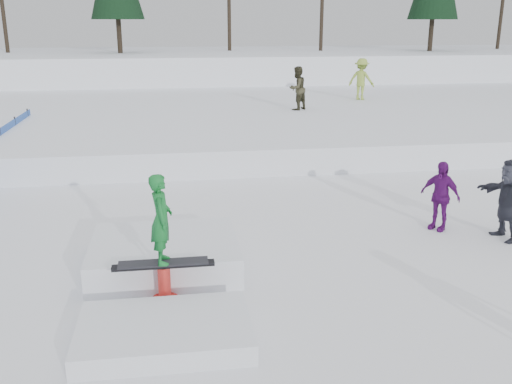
{
  "coord_description": "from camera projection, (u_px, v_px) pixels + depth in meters",
  "views": [
    {
      "loc": [
        -1.09,
        -8.55,
        4.31
      ],
      "look_at": [
        0.5,
        2.0,
        1.1
      ],
      "focal_mm": 40.0,
      "sensor_mm": 36.0,
      "label": 1
    }
  ],
  "objects": [
    {
      "name": "ground",
      "position": [
        244.0,
        291.0,
        9.49
      ],
      "size": [
        120.0,
        120.0,
        0.0
      ],
      "primitive_type": "plane",
      "color": "white"
    },
    {
      "name": "snow_berm",
      "position": [
        185.0,
        70.0,
        37.56
      ],
      "size": [
        60.0,
        14.0,
        2.4
      ],
      "primitive_type": "cube",
      "color": "white",
      "rests_on": "ground"
    },
    {
      "name": "snow_midrise",
      "position": [
        196.0,
        116.0,
        24.53
      ],
      "size": [
        50.0,
        18.0,
        0.8
      ],
      "primitive_type": "cube",
      "color": "white",
      "rests_on": "ground"
    },
    {
      "name": "walker_olive",
      "position": [
        297.0,
        88.0,
        23.19
      ],
      "size": [
        1.08,
        1.05,
        1.76
      ],
      "primitive_type": "imported",
      "rotation": [
        0.0,
        0.0,
        3.8
      ],
      "color": "#312F1D",
      "rests_on": "snow_midrise"
    },
    {
      "name": "walker_ygreen",
      "position": [
        361.0,
        79.0,
        26.18
      ],
      "size": [
        1.38,
        1.3,
        1.88
      ],
      "primitive_type": "imported",
      "rotation": [
        0.0,
        0.0,
        2.48
      ],
      "color": "#90AD3C",
      "rests_on": "snow_midrise"
    },
    {
      "name": "spectator_purple",
      "position": [
        440.0,
        196.0,
        12.09
      ],
      "size": [
        0.82,
        0.92,
        1.5
      ],
      "primitive_type": "imported",
      "rotation": [
        0.0,
        0.0,
        -0.93
      ],
      "color": "#591167",
      "rests_on": "ground"
    },
    {
      "name": "spectator_dark",
      "position": [
        509.0,
        199.0,
        11.53
      ],
      "size": [
        0.66,
        1.62,
        1.7
      ],
      "primitive_type": "imported",
      "rotation": [
        0.0,
        0.0,
        -1.47
      ],
      "color": "#2D2E3A",
      "rests_on": "ground"
    },
    {
      "name": "jib_rail_feature",
      "position": [
        165.0,
        269.0,
        9.58
      ],
      "size": [
        2.6,
        4.4,
        2.11
      ],
      "color": "white",
      "rests_on": "ground"
    }
  ]
}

